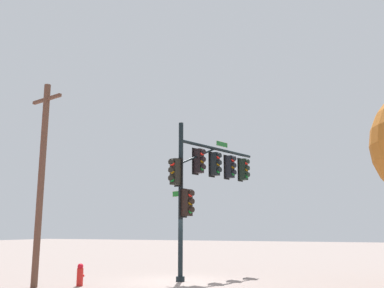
{
  "coord_description": "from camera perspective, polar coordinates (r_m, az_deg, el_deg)",
  "views": [
    {
      "loc": [
        -16.65,
        -7.67,
        2.11
      ],
      "look_at": [
        0.14,
        -0.46,
        5.73
      ],
      "focal_mm": 40.22,
      "sensor_mm": 36.0,
      "label": 1
    }
  ],
  "objects": [
    {
      "name": "ground_plane",
      "position": [
        18.45,
        -1.57,
        -17.78
      ],
      "size": [
        120.0,
        120.0,
        0.0
      ],
      "primitive_type": "plane",
      "color": "gray"
    },
    {
      "name": "utility_pole",
      "position": [
        17.58,
        -19.35,
        -4.18
      ],
      "size": [
        0.57,
        1.77,
        7.81
      ],
      "color": "brown",
      "rests_on": "ground_plane"
    },
    {
      "name": "signal_pole_assembly",
      "position": [
        19.71,
        1.86,
        -4.23
      ],
      "size": [
        5.97,
        2.21,
        6.69
      ],
      "color": "black",
      "rests_on": "ground_plane"
    },
    {
      "name": "fire_hydrant",
      "position": [
        17.52,
        -14.62,
        -16.43
      ],
      "size": [
        0.33,
        0.24,
        0.83
      ],
      "color": "red",
      "rests_on": "ground_plane"
    }
  ]
}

